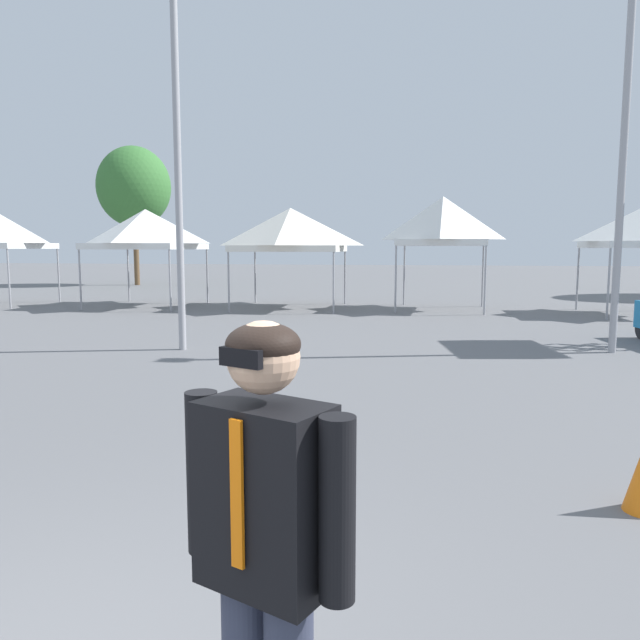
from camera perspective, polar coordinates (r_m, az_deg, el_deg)
The scene contains 7 objects.
canopy_tent_left_of_center at distance 21.65m, azimuth -16.10°, elevation 8.21°, with size 3.33×3.33×3.31m.
canopy_tent_center at distance 20.28m, azimuth -2.80°, elevation 8.48°, with size 3.57×3.57×3.31m.
canopy_tent_behind_right at distance 20.05m, azimuth 11.49°, elevation 9.11°, with size 2.96×2.96×3.64m.
person_foreground at distance 2.08m, azimuth -5.16°, elevation -20.88°, with size 0.61×0.39×1.78m.
light_pole_near_lift at distance 13.00m, azimuth 26.82°, elevation 16.36°, with size 0.36×0.36×7.53m.
light_pole_opposite_side at distance 12.34m, azimuth -13.34°, elevation 17.07°, with size 0.36×0.36×7.37m.
tree_behind_tents_right at distance 34.45m, azimuth -17.13°, elevation 11.89°, with size 3.87×3.87×7.37m.
Camera 1 is at (1.56, -1.90, 2.00)m, focal length 33.96 mm.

